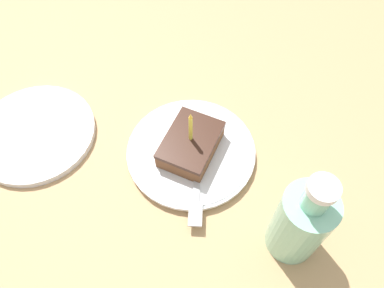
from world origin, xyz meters
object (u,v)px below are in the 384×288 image
(plate, at_px, (192,152))
(cake_slice, at_px, (193,145))
(bottle, at_px, (301,222))
(side_plate, at_px, (35,133))
(fork, at_px, (197,185))

(plate, distance_m, cake_slice, 0.03)
(bottle, xyz_separation_m, side_plate, (0.53, -0.00, -0.08))
(bottle, relative_size, side_plate, 0.87)
(cake_slice, bearing_deg, fork, 119.39)
(plate, bearing_deg, fork, 120.48)
(side_plate, bearing_deg, fork, -176.45)
(bottle, bearing_deg, fork, -6.84)
(fork, bearing_deg, cake_slice, -60.61)
(plate, distance_m, fork, 0.08)
(plate, distance_m, bottle, 0.25)
(plate, relative_size, side_plate, 1.04)
(plate, xyz_separation_m, side_plate, (0.31, 0.09, -0.00))
(plate, bearing_deg, cake_slice, 147.20)
(bottle, distance_m, side_plate, 0.54)
(cake_slice, height_order, side_plate, cake_slice)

